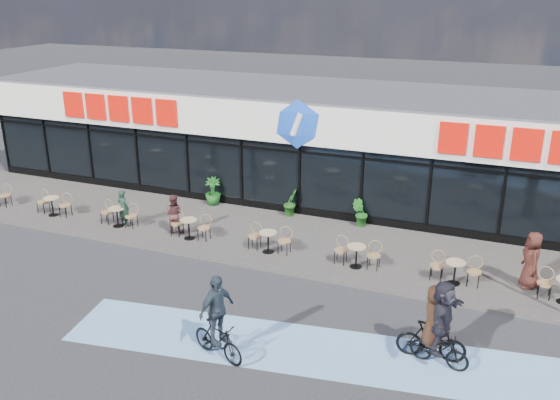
% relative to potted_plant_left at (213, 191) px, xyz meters
% --- Properties ---
extents(ground, '(120.00, 120.00, 0.00)m').
position_rel_potted_plant_left_xyz_m(ground, '(3.68, -6.67, -0.67)').
color(ground, '#28282B').
rests_on(ground, ground).
extents(sidewalk, '(44.00, 5.00, 0.10)m').
position_rel_potted_plant_left_xyz_m(sidewalk, '(3.68, -2.17, -0.62)').
color(sidewalk, '#514B47').
rests_on(sidewalk, ground).
extents(bike_lane, '(14.17, 4.13, 0.01)m').
position_rel_potted_plant_left_xyz_m(bike_lane, '(7.68, -8.17, -0.67)').
color(bike_lane, '#75A5DD').
rests_on(bike_lane, ground).
extents(building, '(30.60, 6.57, 4.75)m').
position_rel_potted_plant_left_xyz_m(building, '(3.68, 3.26, 1.67)').
color(building, black).
rests_on(building, ground).
extents(bistro_set_1, '(1.54, 0.62, 0.90)m').
position_rel_potted_plant_left_xyz_m(bistro_set_1, '(-5.33, -3.36, -0.12)').
color(bistro_set_1, tan).
rests_on(bistro_set_1, sidewalk).
extents(bistro_set_2, '(1.54, 0.62, 0.90)m').
position_rel_potted_plant_left_xyz_m(bistro_set_2, '(-2.24, -3.36, -0.12)').
color(bistro_set_2, tan).
rests_on(bistro_set_2, sidewalk).
extents(bistro_set_3, '(1.54, 0.62, 0.90)m').
position_rel_potted_plant_left_xyz_m(bistro_set_3, '(0.84, -3.36, -0.12)').
color(bistro_set_3, tan).
rests_on(bistro_set_3, sidewalk).
extents(bistro_set_4, '(1.54, 0.62, 0.90)m').
position_rel_potted_plant_left_xyz_m(bistro_set_4, '(3.93, -3.36, -0.12)').
color(bistro_set_4, tan).
rests_on(bistro_set_4, sidewalk).
extents(bistro_set_5, '(1.54, 0.62, 0.90)m').
position_rel_potted_plant_left_xyz_m(bistro_set_5, '(7.01, -3.36, -0.12)').
color(bistro_set_5, tan).
rests_on(bistro_set_5, sidewalk).
extents(bistro_set_6, '(1.54, 0.62, 0.90)m').
position_rel_potted_plant_left_xyz_m(bistro_set_6, '(10.10, -3.36, -0.12)').
color(bistro_set_6, tan).
rests_on(bistro_set_6, sidewalk).
extents(potted_plant_left, '(0.87, 0.87, 1.14)m').
position_rel_potted_plant_left_xyz_m(potted_plant_left, '(0.00, 0.00, 0.00)').
color(potted_plant_left, '#175119').
rests_on(potted_plant_left, sidewalk).
extents(potted_plant_mid, '(0.63, 0.70, 1.08)m').
position_rel_potted_plant_left_xyz_m(potted_plant_mid, '(3.44, 0.02, -0.03)').
color(potted_plant_mid, '#205A19').
rests_on(potted_plant_mid, sidewalk).
extents(potted_plant_right, '(0.68, 0.60, 1.05)m').
position_rel_potted_plant_left_xyz_m(potted_plant_right, '(6.26, -0.04, -0.05)').
color(potted_plant_right, '#1C5E1B').
rests_on(potted_plant_right, sidewalk).
extents(patron_left, '(0.57, 0.42, 1.43)m').
position_rel_potted_plant_left_xyz_m(patron_left, '(-2.04, -3.29, 0.14)').
color(patron_left, '#1A2F23').
rests_on(patron_left, sidewalk).
extents(patron_right, '(0.82, 0.70, 1.48)m').
position_rel_potted_plant_left_xyz_m(patron_right, '(0.06, -3.16, 0.17)').
color(patron_right, '#532B2A').
rests_on(patron_right, sidewalk).
extents(pedestrian_a, '(0.78, 0.99, 1.78)m').
position_rel_potted_plant_left_xyz_m(pedestrian_a, '(12.21, -2.80, 0.32)').
color(pedestrian_a, '#3E1C16').
rests_on(pedestrian_a, sidewalk).
extents(cyclist_a, '(1.52, 1.77, 2.29)m').
position_rel_potted_plant_left_xyz_m(cyclist_a, '(10.20, -7.70, 0.47)').
color(cyclist_a, black).
rests_on(cyclist_a, ground).
extents(cyclist_b, '(1.73, 0.80, 2.02)m').
position_rel_potted_plant_left_xyz_m(cyclist_b, '(9.97, -7.51, 0.14)').
color(cyclist_b, black).
rests_on(cyclist_b, ground).
extents(cyclist_c, '(1.71, 1.16, 2.27)m').
position_rel_potted_plant_left_xyz_m(cyclist_c, '(5.07, -9.40, 0.28)').
color(cyclist_c, black).
rests_on(cyclist_c, ground).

